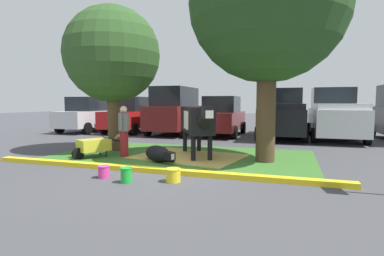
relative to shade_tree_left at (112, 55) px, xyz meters
name	(u,v)px	position (x,y,z in m)	size (l,w,h in m)	color
ground_plane	(171,169)	(3.02, -2.08, -3.35)	(80.00, 80.00, 0.00)	#424247
grass_island	(182,156)	(2.63, -0.21, -3.34)	(8.15, 4.52, 0.02)	#386B28
curb_yellow	(148,170)	(2.63, -2.63, -3.29)	(9.35, 0.24, 0.12)	yellow
hay_bedding	(189,157)	(2.94, -0.40, -3.33)	(3.20, 2.40, 0.04)	tan
shade_tree_left	(112,55)	(0.00, 0.00, 0.00)	(3.30, 3.30, 5.03)	brown
shade_tree_right	(268,3)	(5.26, -0.41, 1.10)	(4.43, 4.43, 6.70)	#4C3823
cow_holstein	(197,120)	(3.17, -0.29, -2.19)	(1.81, 2.92, 1.62)	black
calf_lying	(159,154)	(2.36, -1.41, -3.12)	(1.27, 1.00, 0.48)	black
person_handler	(124,130)	(0.98, -0.97, -2.49)	(0.34, 0.52, 1.61)	maroon
wheelbarrow	(93,146)	(0.15, -1.41, -2.97)	(1.15, 1.53, 0.63)	gold
bucket_pink	(104,171)	(1.92, -3.47, -3.21)	(0.28, 0.28, 0.28)	#EA3893
bucket_green	(126,175)	(2.62, -3.67, -3.18)	(0.27, 0.27, 0.33)	green
bucket_yellow	(173,175)	(3.56, -3.31, -3.20)	(0.34, 0.34, 0.30)	yellow
hatchback_white	(89,115)	(-5.39, 5.85, -2.37)	(2.07, 4.42, 2.02)	silver
sedan_red	(132,115)	(-2.75, 6.19, -2.37)	(2.07, 4.42, 2.02)	red
suv_black	(175,111)	(-0.03, 6.09, -2.08)	(2.17, 4.62, 2.52)	maroon
sedan_silver	(222,116)	(2.54, 6.13, -2.37)	(2.07, 4.42, 2.02)	maroon
pickup_truck_black	(282,115)	(5.52, 6.23, -2.24)	(2.27, 5.43, 2.42)	black
pickup_truck_maroon	(334,115)	(7.86, 6.26, -2.24)	(2.27, 5.43, 2.42)	silver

